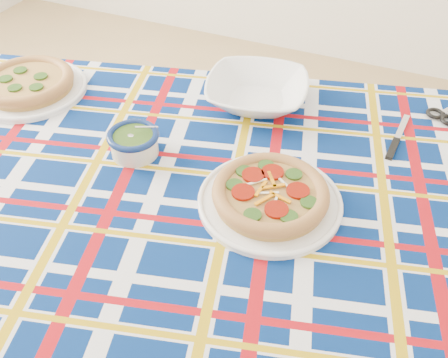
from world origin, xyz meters
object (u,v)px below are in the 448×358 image
at_px(dining_table, 197,212).
at_px(pesto_bowl, 134,141).
at_px(serving_bowl, 257,92).
at_px(main_focaccia_plate, 270,194).

xyz_separation_m(dining_table, pesto_bowl, (-0.19, 0.06, 0.12)).
xyz_separation_m(dining_table, serving_bowl, (0.01, 0.39, 0.11)).
relative_size(main_focaccia_plate, pesto_bowl, 2.57).
bearing_deg(dining_table, serving_bowl, 74.91).
bearing_deg(pesto_bowl, dining_table, -16.17).
bearing_deg(pesto_bowl, serving_bowl, 59.23).
distance_m(main_focaccia_plate, serving_bowl, 0.41).
bearing_deg(dining_table, main_focaccia_plate, -8.64).
xyz_separation_m(dining_table, main_focaccia_plate, (0.18, 0.02, 0.11)).
distance_m(dining_table, pesto_bowl, 0.23).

